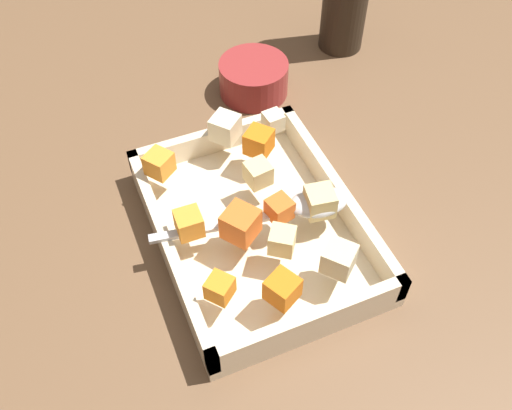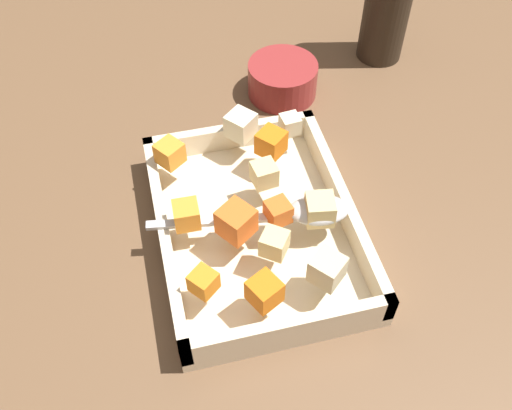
# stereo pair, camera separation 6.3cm
# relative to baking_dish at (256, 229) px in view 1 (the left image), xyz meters

# --- Properties ---
(ground_plane) EXTENTS (4.00, 4.00, 0.00)m
(ground_plane) POSITION_rel_baking_dish_xyz_m (0.02, 0.01, -0.01)
(ground_plane) COLOR brown
(baking_dish) EXTENTS (0.29, 0.22, 0.05)m
(baking_dish) POSITION_rel_baking_dish_xyz_m (0.00, 0.00, 0.00)
(baking_dish) COLOR beige
(baking_dish) RESTS_ON ground_plane
(carrot_chunk_corner_nw) EXTENTS (0.04, 0.04, 0.03)m
(carrot_chunk_corner_nw) POSITION_rel_baking_dish_xyz_m (0.11, -0.02, 0.05)
(carrot_chunk_corner_nw) COLOR orange
(carrot_chunk_corner_nw) RESTS_ON baking_dish
(carrot_chunk_corner_se) EXTENTS (0.03, 0.03, 0.02)m
(carrot_chunk_corner_se) POSITION_rel_baking_dish_xyz_m (0.08, -0.07, 0.05)
(carrot_chunk_corner_se) COLOR orange
(carrot_chunk_corner_se) RESTS_ON baking_dish
(carrot_chunk_heap_side) EXTENTS (0.03, 0.03, 0.02)m
(carrot_chunk_heap_side) POSITION_rel_baking_dish_xyz_m (0.02, 0.02, 0.05)
(carrot_chunk_heap_side) COLOR orange
(carrot_chunk_heap_side) RESTS_ON baking_dish
(carrot_chunk_center) EXTENTS (0.04, 0.04, 0.03)m
(carrot_chunk_center) POSITION_rel_baking_dish_xyz_m (-0.09, 0.04, 0.05)
(carrot_chunk_center) COLOR orange
(carrot_chunk_center) RESTS_ON baking_dish
(carrot_chunk_mid_left) EXTENTS (0.04, 0.04, 0.03)m
(carrot_chunk_mid_left) POSITION_rel_baking_dish_xyz_m (-0.10, -0.08, 0.05)
(carrot_chunk_mid_left) COLOR orange
(carrot_chunk_mid_left) RESTS_ON baking_dish
(carrot_chunk_front_center) EXTENTS (0.03, 0.03, 0.03)m
(carrot_chunk_front_center) POSITION_rel_baking_dish_xyz_m (-0.00, -0.08, 0.05)
(carrot_chunk_front_center) COLOR orange
(carrot_chunk_front_center) RESTS_ON baking_dish
(carrot_chunk_rim_edge) EXTENTS (0.05, 0.05, 0.03)m
(carrot_chunk_rim_edge) POSITION_rel_baking_dish_xyz_m (0.02, -0.03, 0.05)
(carrot_chunk_rim_edge) COLOR orange
(carrot_chunk_rim_edge) RESTS_ON baking_dish
(potato_chunk_under_handle) EXTENTS (0.03, 0.03, 0.03)m
(potato_chunk_under_handle) POSITION_rel_baking_dish_xyz_m (0.03, 0.06, 0.05)
(potato_chunk_under_handle) COLOR #E0CC89
(potato_chunk_under_handle) RESTS_ON baking_dish
(potato_chunk_heap_top) EXTENTS (0.04, 0.04, 0.03)m
(potato_chunk_heap_top) POSITION_rel_baking_dish_xyz_m (-0.12, 0.01, 0.05)
(potato_chunk_heap_top) COLOR beige
(potato_chunk_heap_top) RESTS_ON baking_dish
(potato_chunk_near_spoon) EXTENTS (0.04, 0.04, 0.03)m
(potato_chunk_near_spoon) POSITION_rel_baking_dish_xyz_m (0.10, 0.05, 0.05)
(potato_chunk_near_spoon) COLOR beige
(potato_chunk_near_spoon) RESTS_ON baking_dish
(potato_chunk_back_center) EXTENTS (0.02, 0.02, 0.02)m
(potato_chunk_back_center) POSITION_rel_baking_dish_xyz_m (-0.11, 0.07, 0.04)
(potato_chunk_back_center) COLOR beige
(potato_chunk_back_center) RESTS_ON baking_dish
(potato_chunk_far_right) EXTENTS (0.03, 0.03, 0.03)m
(potato_chunk_far_right) POSITION_rel_baking_dish_xyz_m (-0.04, 0.02, 0.05)
(potato_chunk_far_right) COLOR #E0CC89
(potato_chunk_far_right) RESTS_ON baking_dish
(potato_chunk_far_left) EXTENTS (0.04, 0.04, 0.03)m
(potato_chunk_far_left) POSITION_rel_baking_dish_xyz_m (0.06, 0.01, 0.05)
(potato_chunk_far_left) COLOR #E0CC89
(potato_chunk_far_left) RESTS_ON baking_dish
(serving_spoon) EXTENTS (0.06, 0.22, 0.02)m
(serving_spoon) POSITION_rel_baking_dish_xyz_m (0.02, 0.05, 0.04)
(serving_spoon) COLOR silver
(serving_spoon) RESTS_ON baking_dish
(small_prep_bowl) EXTENTS (0.10, 0.10, 0.05)m
(small_prep_bowl) POSITION_rel_baking_dish_xyz_m (-0.24, 0.10, 0.01)
(small_prep_bowl) COLOR maroon
(small_prep_bowl) RESTS_ON ground_plane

